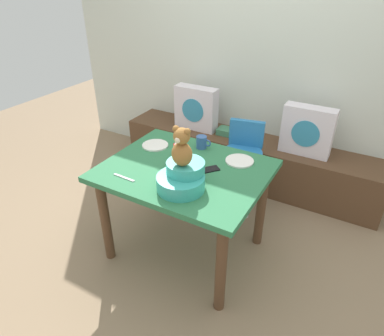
{
  "coord_description": "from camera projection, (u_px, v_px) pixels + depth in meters",
  "views": [
    {
      "loc": [
        1.04,
        -1.73,
        1.94
      ],
      "look_at": [
        0.0,
        0.1,
        0.69
      ],
      "focal_mm": 32.17,
      "sensor_mm": 36.0,
      "label": 1
    }
  ],
  "objects": [
    {
      "name": "ketchup_bottle",
      "position": [
        179.0,
        152.0,
        2.36
      ],
      "size": [
        0.07,
        0.07,
        0.18
      ],
      "color": "red",
      "rests_on": "dining_table"
    },
    {
      "name": "ground_plane",
      "position": [
        186.0,
        248.0,
        2.73
      ],
      "size": [
        8.0,
        8.0,
        0.0
      ],
      "primitive_type": "plane",
      "color": "#8C7256"
    },
    {
      "name": "dining_table",
      "position": [
        185.0,
        182.0,
        2.41
      ],
      "size": [
        1.1,
        0.89,
        0.74
      ],
      "color": "#2D7247",
      "rests_on": "ground_plane"
    },
    {
      "name": "infant_seat_teal",
      "position": [
        182.0,
        178.0,
        2.11
      ],
      "size": [
        0.3,
        0.33,
        0.16
      ],
      "color": "teal",
      "rests_on": "dining_table"
    },
    {
      "name": "highchair",
      "position": [
        243.0,
        155.0,
        2.97
      ],
      "size": [
        0.38,
        0.5,
        0.79
      ],
      "color": "#2672B2",
      "rests_on": "ground_plane"
    },
    {
      "name": "back_wall",
      "position": [
        265.0,
        45.0,
        3.16
      ],
      "size": [
        4.4,
        0.1,
        2.6
      ],
      "primitive_type": "cube",
      "color": "silver",
      "rests_on": "ground_plane"
    },
    {
      "name": "book_stack",
      "position": [
        228.0,
        132.0,
        3.46
      ],
      "size": [
        0.2,
        0.14,
        0.06
      ],
      "primitive_type": "cube",
      "color": "#3E7E5A",
      "rests_on": "window_bench"
    },
    {
      "name": "pillow_floral_right",
      "position": [
        307.0,
        131.0,
        3.02
      ],
      "size": [
        0.44,
        0.15,
        0.44
      ],
      "color": "silver",
      "rests_on": "window_bench"
    },
    {
      "name": "coffee_mug",
      "position": [
        202.0,
        142.0,
        2.59
      ],
      "size": [
        0.12,
        0.08,
        0.09
      ],
      "color": "#335999",
      "rests_on": "dining_table"
    },
    {
      "name": "window_bench",
      "position": [
        245.0,
        159.0,
        3.5
      ],
      "size": [
        2.6,
        0.44,
        0.46
      ],
      "primitive_type": "cube",
      "color": "brown",
      "rests_on": "ground_plane"
    },
    {
      "name": "dinner_plate_near",
      "position": [
        240.0,
        161.0,
        2.42
      ],
      "size": [
        0.2,
        0.2,
        0.01
      ],
      "primitive_type": "cylinder",
      "color": "white",
      "rests_on": "dining_table"
    },
    {
      "name": "teddy_bear",
      "position": [
        182.0,
        148.0,
        2.01
      ],
      "size": [
        0.13,
        0.12,
        0.25
      ],
      "color": "#99652F",
      "rests_on": "infant_seat_teal"
    },
    {
      "name": "cell_phone",
      "position": [
        209.0,
        169.0,
        2.33
      ],
      "size": [
        0.15,
        0.16,
        0.01
      ],
      "primitive_type": "cube",
      "rotation": [
        0.0,
        0.0,
        2.45
      ],
      "color": "black",
      "rests_on": "dining_table"
    },
    {
      "name": "table_fork",
      "position": [
        124.0,
        178.0,
        2.24
      ],
      "size": [
        0.17,
        0.02,
        0.01
      ],
      "primitive_type": "cube",
      "rotation": [
        0.0,
        0.0,
        1.53
      ],
      "color": "silver",
      "rests_on": "dining_table"
    },
    {
      "name": "dinner_plate_far",
      "position": [
        155.0,
        145.0,
        2.63
      ],
      "size": [
        0.2,
        0.2,
        0.01
      ],
      "primitive_type": "cylinder",
      "color": "white",
      "rests_on": "dining_table"
    },
    {
      "name": "pillow_floral_left",
      "position": [
        196.0,
        108.0,
        3.5
      ],
      "size": [
        0.44,
        0.15,
        0.44
      ],
      "color": "silver",
      "rests_on": "window_bench"
    }
  ]
}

